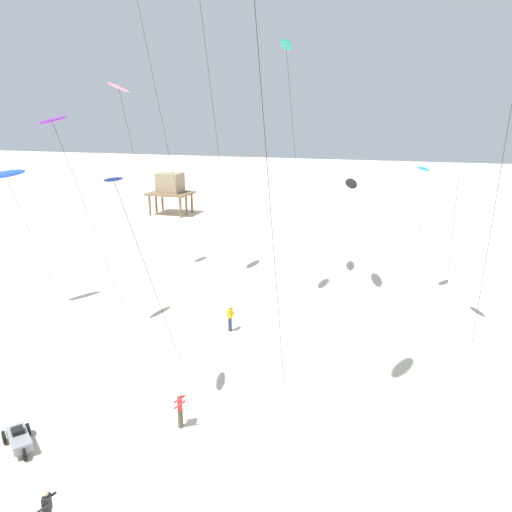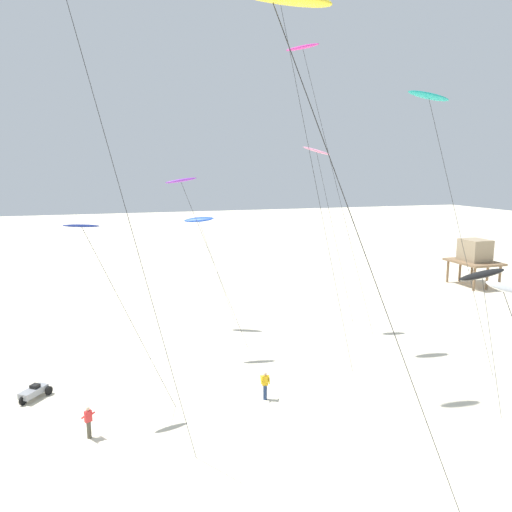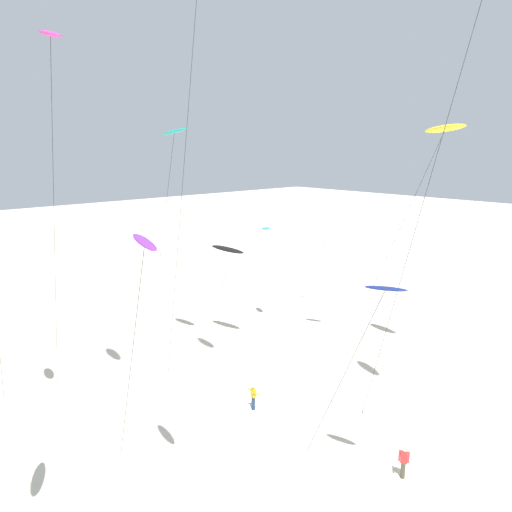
# 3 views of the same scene
# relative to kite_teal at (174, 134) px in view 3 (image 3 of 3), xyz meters

# --- Properties ---
(ground_plane) EXTENTS (260.00, 260.00, 0.00)m
(ground_plane) POSITION_rel_kite_teal_xyz_m (0.65, -22.04, -17.08)
(ground_plane) COLOR beige
(kite_teal) EXTENTS (1.04, 7.24, 17.62)m
(kite_teal) POSITION_rel_kite_teal_xyz_m (0.00, 0.00, 0.00)
(kite_teal) COLOR teal
(kite_teal) RESTS_ON ground
(kite_black) EXTENTS (1.45, 3.61, 8.29)m
(kite_black) POSITION_rel_kite_teal_xyz_m (4.85, 0.17, -9.11)
(kite_black) COLOR black
(kite_black) RESTS_ON ground
(kite_purple) EXTENTS (0.82, 5.76, 12.74)m
(kite_purple) POSITION_rel_kite_teal_xyz_m (-9.67, -12.48, -4.84)
(kite_purple) COLOR purple
(kite_purple) RESTS_ON ground
(kite_yellow) EXTENTS (1.43, 8.89, 17.85)m
(kite_yellow) POSITION_rel_kite_teal_xyz_m (12.40, -13.77, 0.24)
(kite_yellow) COLOR yellow
(kite_yellow) RESTS_ON ground
(kite_navy) EXTENTS (0.86, 5.39, 10.52)m
(kite_navy) POSITION_rel_kite_teal_xyz_m (-2.06, -18.81, -6.97)
(kite_navy) COLOR navy
(kite_navy) RESTS_ON ground
(kite_white) EXTENTS (1.11, 5.43, 9.71)m
(kite_white) POSITION_rel_kite_teal_xyz_m (11.47, -5.01, -7.95)
(kite_white) COLOR white
(kite_white) RESTS_ON ground
(kite_magenta) EXTENTS (1.03, 7.56, 22.09)m
(kite_magenta) POSITION_rel_kite_teal_xyz_m (-9.40, -3.70, 4.28)
(kite_magenta) COLOR #D8339E
(kite_magenta) RESTS_ON ground
(kite_cyan) EXTENTS (1.33, 4.42, 9.48)m
(kite_cyan) POSITION_rel_kite_teal_xyz_m (9.63, 0.62, -8.05)
(kite_cyan) COLOR #33BFE0
(kite_cyan) RESTS_ON ground
(kite_flyer_nearest) EXTENTS (0.69, 0.70, 1.67)m
(kite_flyer_nearest) POSITION_rel_kite_teal_xyz_m (0.36, -19.09, -16.19)
(kite_flyer_nearest) COLOR #4C4738
(kite_flyer_nearest) RESTS_ON ground
(kite_flyer_middle) EXTENTS (0.61, 0.63, 1.67)m
(kite_flyer_middle) POSITION_rel_kite_teal_xyz_m (-0.94, -9.39, -16.19)
(kite_flyer_middle) COLOR navy
(kite_flyer_middle) RESTS_ON ground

